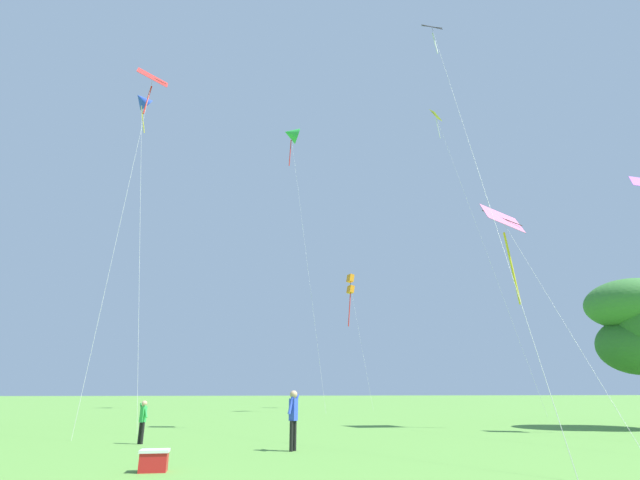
{
  "coord_description": "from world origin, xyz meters",
  "views": [
    {
      "loc": [
        1.1,
        -5.06,
        1.61
      ],
      "look_at": [
        6.42,
        24.03,
        11.26
      ],
      "focal_mm": 26.15,
      "sensor_mm": 36.0,
      "label": 1
    }
  ],
  "objects_px": {
    "kite_orange_box": "(350,286)",
    "kite_red_high": "(150,89)",
    "kite_yellow_diamond": "(441,131)",
    "person_child_small": "(143,418)",
    "picnic_cooler": "(154,460)",
    "person_in_red_shirt": "(293,414)",
    "kite_blue_delta": "(142,101)",
    "kite_green_small": "(291,134)",
    "kite_black_large": "(436,41)",
    "kite_pink_low": "(506,238)"
  },
  "relations": [
    {
      "from": "kite_black_large",
      "to": "picnic_cooler",
      "type": "bearing_deg",
      "value": -147.49
    },
    {
      "from": "kite_red_high",
      "to": "person_in_red_shirt",
      "type": "distance_m",
      "value": 19.59
    },
    {
      "from": "kite_red_high",
      "to": "kite_green_small",
      "type": "relative_size",
      "value": 0.62
    },
    {
      "from": "kite_yellow_diamond",
      "to": "kite_orange_box",
      "type": "distance_m",
      "value": 18.55
    },
    {
      "from": "person_child_small",
      "to": "picnic_cooler",
      "type": "height_order",
      "value": "person_child_small"
    },
    {
      "from": "kite_blue_delta",
      "to": "person_in_red_shirt",
      "type": "bearing_deg",
      "value": -57.39
    },
    {
      "from": "kite_black_large",
      "to": "kite_pink_low",
      "type": "xyz_separation_m",
      "value": [
        3.9,
        2.05,
        -9.86
      ]
    },
    {
      "from": "person_in_red_shirt",
      "to": "kite_red_high",
      "type": "bearing_deg",
      "value": 130.03
    },
    {
      "from": "kite_blue_delta",
      "to": "kite_pink_low",
      "type": "xyz_separation_m",
      "value": [
        20.12,
        -7.46,
        -10.7
      ]
    },
    {
      "from": "kite_yellow_diamond",
      "to": "kite_black_large",
      "type": "height_order",
      "value": "kite_yellow_diamond"
    },
    {
      "from": "kite_black_large",
      "to": "person_child_small",
      "type": "height_order",
      "value": "kite_black_large"
    },
    {
      "from": "kite_blue_delta",
      "to": "person_in_red_shirt",
      "type": "relative_size",
      "value": 12.41
    },
    {
      "from": "kite_orange_box",
      "to": "kite_black_large",
      "type": "bearing_deg",
      "value": -95.2
    },
    {
      "from": "kite_red_high",
      "to": "kite_green_small",
      "type": "distance_m",
      "value": 28.05
    },
    {
      "from": "kite_orange_box",
      "to": "kite_red_high",
      "type": "bearing_deg",
      "value": -124.36
    },
    {
      "from": "kite_blue_delta",
      "to": "person_in_red_shirt",
      "type": "height_order",
      "value": "kite_blue_delta"
    },
    {
      "from": "person_child_small",
      "to": "kite_black_large",
      "type": "bearing_deg",
      "value": 5.47
    },
    {
      "from": "kite_red_high",
      "to": "kite_yellow_diamond",
      "type": "xyz_separation_m",
      "value": [
        23.04,
        12.44,
        7.3
      ]
    },
    {
      "from": "kite_orange_box",
      "to": "kite_pink_low",
      "type": "bearing_deg",
      "value": -87.56
    },
    {
      "from": "kite_blue_delta",
      "to": "kite_pink_low",
      "type": "relative_size",
      "value": 1.84
    },
    {
      "from": "kite_pink_low",
      "to": "picnic_cooler",
      "type": "relative_size",
      "value": 18.52
    },
    {
      "from": "kite_red_high",
      "to": "person_child_small",
      "type": "distance_m",
      "value": 17.54
    },
    {
      "from": "kite_green_small",
      "to": "kite_orange_box",
      "type": "height_order",
      "value": "kite_green_small"
    },
    {
      "from": "kite_yellow_diamond",
      "to": "picnic_cooler",
      "type": "bearing_deg",
      "value": -129.05
    },
    {
      "from": "kite_black_large",
      "to": "kite_pink_low",
      "type": "relative_size",
      "value": 1.88
    },
    {
      "from": "kite_green_small",
      "to": "person_child_small",
      "type": "xyz_separation_m",
      "value": [
        -7.91,
        -28.81,
        -28.37
      ]
    },
    {
      "from": "kite_blue_delta",
      "to": "kite_yellow_diamond",
      "type": "bearing_deg",
      "value": 16.66
    },
    {
      "from": "kite_pink_low",
      "to": "person_child_small",
      "type": "distance_m",
      "value": 18.41
    },
    {
      "from": "kite_black_large",
      "to": "person_in_red_shirt",
      "type": "xyz_separation_m",
      "value": [
        -7.62,
        -3.94,
        -17.91
      ]
    },
    {
      "from": "picnic_cooler",
      "to": "kite_black_large",
      "type": "bearing_deg",
      "value": 32.51
    },
    {
      "from": "kite_orange_box",
      "to": "person_in_red_shirt",
      "type": "bearing_deg",
      "value": -107.0
    },
    {
      "from": "picnic_cooler",
      "to": "kite_blue_delta",
      "type": "bearing_deg",
      "value": 107.64
    },
    {
      "from": "kite_black_large",
      "to": "kite_pink_low",
      "type": "bearing_deg",
      "value": 27.76
    },
    {
      "from": "kite_red_high",
      "to": "picnic_cooler",
      "type": "xyz_separation_m",
      "value": [
        3.68,
        -11.43,
        -17.01
      ]
    },
    {
      "from": "kite_pink_low",
      "to": "kite_orange_box",
      "type": "height_order",
      "value": "kite_orange_box"
    },
    {
      "from": "kite_yellow_diamond",
      "to": "kite_blue_delta",
      "type": "xyz_separation_m",
      "value": [
        -24.61,
        -7.37,
        -4.81
      ]
    },
    {
      "from": "kite_red_high",
      "to": "person_in_red_shirt",
      "type": "relative_size",
      "value": 11.37
    },
    {
      "from": "kite_blue_delta",
      "to": "kite_black_large",
      "type": "distance_m",
      "value": 18.82
    },
    {
      "from": "person_in_red_shirt",
      "to": "person_child_small",
      "type": "xyz_separation_m",
      "value": [
        -4.63,
        2.77,
        -0.19
      ]
    },
    {
      "from": "kite_blue_delta",
      "to": "person_child_small",
      "type": "relative_size",
      "value": 15.36
    },
    {
      "from": "kite_green_small",
      "to": "kite_pink_low",
      "type": "height_order",
      "value": "kite_green_small"
    },
    {
      "from": "kite_black_large",
      "to": "kite_orange_box",
      "type": "relative_size",
      "value": 1.51
    },
    {
      "from": "kite_pink_low",
      "to": "picnic_cooler",
      "type": "distance_m",
      "value": 19.51
    },
    {
      "from": "kite_orange_box",
      "to": "person_child_small",
      "type": "bearing_deg",
      "value": -115.74
    },
    {
      "from": "kite_orange_box",
      "to": "person_child_small",
      "type": "distance_m",
      "value": 36.39
    },
    {
      "from": "kite_green_small",
      "to": "picnic_cooler",
      "type": "height_order",
      "value": "kite_green_small"
    },
    {
      "from": "kite_yellow_diamond",
      "to": "picnic_cooler",
      "type": "relative_size",
      "value": 44.96
    },
    {
      "from": "kite_red_high",
      "to": "kite_green_small",
      "type": "height_order",
      "value": "kite_green_small"
    },
    {
      "from": "person_in_red_shirt",
      "to": "person_child_small",
      "type": "height_order",
      "value": "person_in_red_shirt"
    },
    {
      "from": "kite_pink_low",
      "to": "picnic_cooler",
      "type": "xyz_separation_m",
      "value": [
        -14.87,
        -9.05,
        -8.81
      ]
    }
  ]
}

